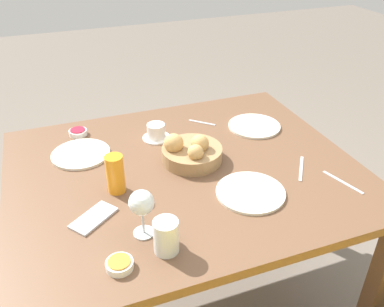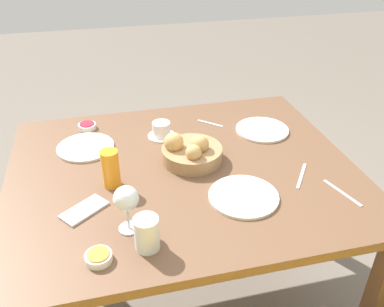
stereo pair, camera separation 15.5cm
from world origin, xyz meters
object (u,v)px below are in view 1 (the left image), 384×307
(juice_glass, at_px, (115,174))
(knife_silver, at_px, (301,168))
(wine_glass, at_px, (142,204))
(fork_silver, at_px, (343,182))
(plate_near_left, at_px, (254,126))
(plate_far_center, at_px, (250,192))
(bread_basket, at_px, (191,152))
(spoon_coffee, at_px, (202,123))
(jam_bowl_berry, at_px, (78,132))
(plate_near_right, at_px, (81,154))
(coffee_cup, at_px, (156,132))
(cell_phone, at_px, (94,218))
(jam_bowl_honey, at_px, (120,264))
(water_tumbler, at_px, (166,236))

(juice_glass, distance_m, knife_silver, 0.68)
(wine_glass, bearing_deg, fork_silver, -179.39)
(plate_near_left, distance_m, knife_silver, 0.36)
(plate_far_center, xyz_separation_m, juice_glass, (0.42, -0.18, 0.06))
(plate_far_center, xyz_separation_m, wine_glass, (0.39, 0.06, 0.11))
(bread_basket, bearing_deg, wine_glass, 50.43)
(spoon_coffee, bearing_deg, fork_silver, 116.59)
(jam_bowl_berry, bearing_deg, fork_silver, 140.89)
(bread_basket, bearing_deg, plate_near_left, -155.83)
(juice_glass, bearing_deg, plate_near_right, -72.61)
(coffee_cup, relative_size, cell_phone, 0.71)
(jam_bowl_honey, bearing_deg, jam_bowl_berry, -89.04)
(plate_near_left, bearing_deg, cell_phone, 25.96)
(plate_near_right, bearing_deg, jam_bowl_berry, -93.66)
(wine_glass, bearing_deg, knife_silver, -168.16)
(plate_near_left, distance_m, juice_glass, 0.71)
(water_tumbler, relative_size, jam_bowl_honey, 1.38)
(plate_near_left, height_order, spoon_coffee, plate_near_left)
(spoon_coffee, bearing_deg, knife_silver, 114.02)
(juice_glass, height_order, jam_bowl_honey, juice_glass)
(wine_glass, height_order, fork_silver, wine_glass)
(fork_silver, bearing_deg, bread_basket, -35.16)
(water_tumbler, xyz_separation_m, jam_bowl_honey, (0.14, 0.02, -0.04))
(bread_basket, distance_m, knife_silver, 0.42)
(jam_bowl_berry, distance_m, cell_phone, 0.57)
(plate_near_left, xyz_separation_m, water_tumbler, (0.59, 0.58, 0.05))
(juice_glass, distance_m, coffee_cup, 0.38)
(plate_near_left, relative_size, jam_bowl_honey, 3.00)
(coffee_cup, xyz_separation_m, fork_silver, (-0.53, 0.54, -0.03))
(water_tumbler, height_order, jam_bowl_honey, water_tumbler)
(plate_near_left, relative_size, plate_far_center, 0.96)
(coffee_cup, distance_m, knife_silver, 0.60)
(coffee_cup, height_order, fork_silver, coffee_cup)
(plate_near_right, height_order, plate_far_center, same)
(plate_far_center, xyz_separation_m, coffee_cup, (0.20, -0.48, 0.02))
(plate_near_right, xyz_separation_m, spoon_coffee, (-0.55, -0.09, -0.00))
(knife_silver, relative_size, spoon_coffee, 1.43)
(fork_silver, height_order, knife_silver, same)
(jam_bowl_honey, bearing_deg, plate_near_left, -140.50)
(fork_silver, xyz_separation_m, cell_phone, (0.86, -0.11, 0.00))
(jam_bowl_berry, bearing_deg, water_tumbler, 101.10)
(knife_silver, bearing_deg, jam_bowl_honey, 18.25)
(water_tumbler, distance_m, coffee_cup, 0.65)
(jam_bowl_berry, bearing_deg, coffee_cup, 154.38)
(water_tumbler, xyz_separation_m, cell_phone, (0.18, -0.21, -0.05))
(juice_glass, distance_m, wine_glass, 0.25)
(plate_near_right, distance_m, spoon_coffee, 0.56)
(jam_bowl_honey, distance_m, fork_silver, 0.83)
(knife_silver, relative_size, cell_phone, 0.87)
(jam_bowl_honey, bearing_deg, coffee_cup, -114.12)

